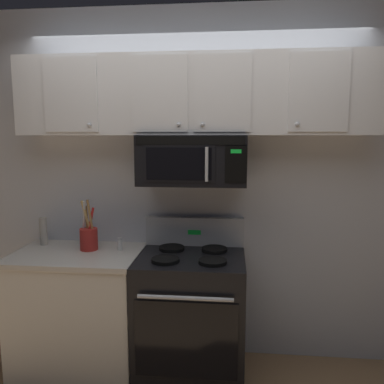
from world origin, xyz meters
name	(u,v)px	position (x,y,z in m)	size (l,w,h in m)	color
back_wall	(196,187)	(0.00, 0.79, 1.35)	(5.20, 0.10, 2.70)	silver
stove_range	(191,313)	(0.00, 0.42, 0.47)	(0.76, 0.69, 1.12)	black
over_range_microwave	(193,160)	(0.00, 0.54, 1.58)	(0.76, 0.43, 0.35)	black
upper_cabinets	(193,96)	(0.00, 0.57, 2.02)	(2.50, 0.36, 0.55)	silver
counter_segment	(80,310)	(-0.84, 0.43, 0.45)	(0.93, 0.65, 0.90)	white
utensil_crock_red	(89,236)	(-0.78, 0.50, 1.00)	(0.13, 0.13, 0.38)	red
salt_shaker	(120,244)	(-0.54, 0.52, 0.95)	(0.04, 0.04, 0.09)	white
pepper_mill	(43,231)	(-1.18, 0.59, 1.01)	(0.06, 0.06, 0.22)	#B7B2A8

